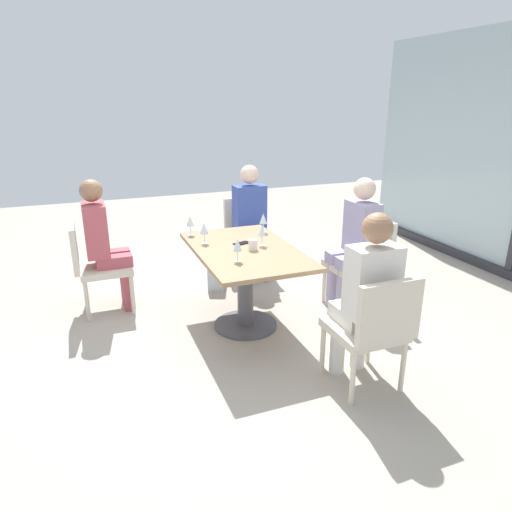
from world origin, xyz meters
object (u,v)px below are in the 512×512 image
wine_glass_4 (204,229)px  chair_far_right (373,326)px  person_front_left (104,240)px  wine_glass_0 (263,219)px  cell_phone_on_table (242,243)px  person_far_left (252,217)px  dining_table_main (245,269)px  person_near_window (355,238)px  wine_glass_3 (237,245)px  person_far_right (366,292)px  chair_near_window (364,257)px  handbag_0 (216,274)px  wine_glass_1 (190,221)px  wine_glass_2 (262,231)px  chair_front_left (94,262)px  chair_far_left (248,233)px  coffee_cup (253,245)px

wine_glass_4 → chair_far_right: bearing=27.3°
person_front_left → wine_glass_0: person_front_left is taller
cell_phone_on_table → person_far_left: bearing=138.3°
wine_glass_4 → dining_table_main: bearing=47.4°
person_near_window → wine_glass_3: 1.30m
person_far_right → wine_glass_4: person_far_right is taller
chair_near_window → handbag_0: (-0.97, -1.19, -0.36)m
wine_glass_3 → wine_glass_4: 0.56m
dining_table_main → wine_glass_1: wine_glass_1 is taller
person_far_left → cell_phone_on_table: person_far_left is taller
person_front_left → wine_glass_1: bearing=71.7°
dining_table_main → wine_glass_1: size_ratio=7.26×
wine_glass_1 → person_near_window: bearing=68.7°
person_near_window → wine_glass_4: bearing=-100.7°
person_far_left → handbag_0: 0.73m
wine_glass_2 → chair_front_left: bearing=-119.9°
dining_table_main → wine_glass_4: (-0.26, -0.28, 0.32)m
person_front_left → handbag_0: 1.25m
wine_glass_3 → wine_glass_4: (-0.55, -0.12, 0.00)m
chair_far_left → wine_glass_4: size_ratio=4.70×
chair_front_left → handbag_0: 1.28m
person_far_right → chair_front_left: bearing=-138.6°
wine_glass_0 → handbag_0: size_ratio=0.62×
chair_front_left → wine_glass_2: wine_glass_2 is taller
person_front_left → wine_glass_1: 0.82m
wine_glass_0 → handbag_0: 0.97m
person_far_left → person_front_left: (0.28, -1.57, 0.00)m
chair_far_left → coffee_cup: bearing=-18.6°
chair_far_right → handbag_0: size_ratio=2.90×
wine_glass_0 → cell_phone_on_table: 0.42m
dining_table_main → wine_glass_3: bearing=-30.1°
chair_near_window → handbag_0: 1.57m
wine_glass_2 → wine_glass_4: bearing=-118.1°
wine_glass_2 → wine_glass_4: size_ratio=1.00×
person_far_left → coffee_cup: size_ratio=14.00×
wine_glass_1 → chair_front_left: bearing=-106.1°
wine_glass_4 → coffee_cup: size_ratio=2.06×
chair_near_window → wine_glass_3: bearing=-78.2°
chair_front_left → person_far_left: person_far_left is taller
wine_glass_2 → wine_glass_3: same height
person_near_window → handbag_0: person_near_window is taller
chair_near_window → person_far_right: person_far_right is taller
dining_table_main → wine_glass_0: (-0.39, 0.33, 0.32)m
chair_far_right → person_front_left: bearing=-142.1°
chair_front_left → wine_glass_0: size_ratio=4.70×
coffee_cup → cell_phone_on_table: size_ratio=0.62×
person_far_right → cell_phone_on_table: size_ratio=8.75×
person_far_right → wine_glass_2: 1.17m
wine_glass_4 → chair_near_window: bearing=80.1°
chair_far_right → wine_glass_3: 1.17m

